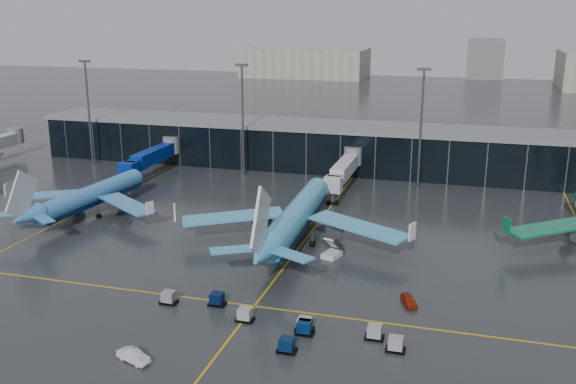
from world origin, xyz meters
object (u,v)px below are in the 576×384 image
(airliner_klm_near, at_px, (297,200))
(baggage_carts, at_px, (284,323))
(airliner_arkefly, at_px, (91,184))
(service_van_red, at_px, (409,300))
(mobile_airstair, at_px, (332,252))
(service_van_white, at_px, (134,356))

(airliner_klm_near, height_order, baggage_carts, airliner_klm_near)
(airliner_arkefly, relative_size, baggage_carts, 1.18)
(service_van_red, bearing_deg, baggage_carts, -164.14)
(airliner_klm_near, distance_m, service_van_red, 28.77)
(airliner_arkefly, height_order, mobile_airstair, airliner_arkefly)
(airliner_klm_near, distance_m, baggage_carts, 31.39)
(mobile_airstair, xyz_separation_m, service_van_white, (-14.10, -36.08, -0.09))
(airliner_klm_near, bearing_deg, service_van_red, -45.28)
(airliner_klm_near, xyz_separation_m, service_van_white, (-6.90, -41.76, -6.30))
(mobile_airstair, relative_size, service_van_red, 0.98)
(baggage_carts, relative_size, mobile_airstair, 8.67)
(service_van_red, bearing_deg, mobile_airstair, 111.92)
(service_van_red, relative_size, service_van_white, 0.92)
(airliner_klm_near, relative_size, baggage_carts, 1.42)
(airliner_arkefly, bearing_deg, airliner_klm_near, 0.36)
(airliner_klm_near, distance_m, service_van_white, 42.79)
(service_van_red, distance_m, service_van_white, 35.34)
(airliner_klm_near, bearing_deg, service_van_white, -101.23)
(airliner_arkefly, bearing_deg, mobile_airstair, -5.58)
(airliner_arkefly, xyz_separation_m, service_van_red, (61.02, -22.85, -5.16))
(baggage_carts, xyz_separation_m, mobile_airstair, (0.56, 24.36, 0.01))
(airliner_arkefly, xyz_separation_m, baggage_carts, (47.27, -33.60, -5.04))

